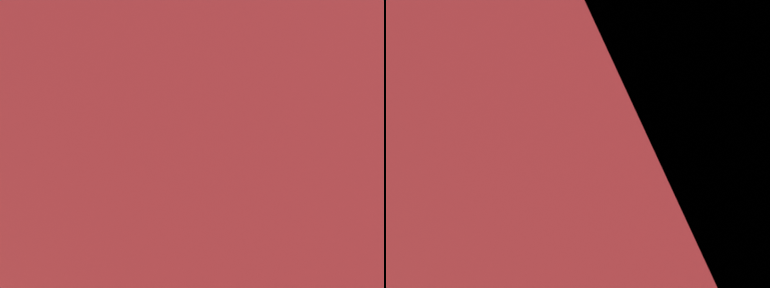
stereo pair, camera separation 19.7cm
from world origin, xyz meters
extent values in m
plane|color=brown|center=(0.00, 0.00, 0.00)|extent=(12.00, 12.00, 0.00)
cube|color=silver|center=(-1.39, 2.11, 0.72)|extent=(1.91, 0.28, 0.56)
ellipsoid|color=white|center=(-1.41, 1.76, 0.58)|extent=(0.40, 0.14, 0.28)
ellipsoid|color=#DB4C6B|center=(-0.96, 1.73, 0.58)|extent=(0.42, 0.21, 0.28)
cube|color=tan|center=(-0.27, 0.61, 0.26)|extent=(0.75, 0.75, 0.32)
cube|color=tan|center=(-0.31, 0.33, 0.64)|extent=(0.67, 0.23, 0.45)
cube|color=tan|center=(0.02, 0.57, 0.51)|extent=(0.18, 0.57, 0.18)
cube|color=tan|center=(-0.55, 0.65, 0.51)|extent=(0.18, 0.57, 0.18)
cylinder|color=#3F2819|center=(0.03, 0.83, 0.05)|extent=(0.05, 0.05, 0.10)
cylinder|color=#3F2819|center=(-0.49, 0.91, 0.05)|extent=(0.05, 0.05, 0.10)
cylinder|color=#3F2819|center=(-0.04, 0.31, 0.05)|extent=(0.05, 0.05, 0.10)
cylinder|color=#3F2819|center=(-0.57, 0.39, 0.05)|extent=(0.05, 0.05, 0.10)
cube|color=black|center=(-1.61, 0.33, 0.28)|extent=(0.05, 0.05, 0.55)
cube|color=black|center=(-1.61, 0.91, 0.28)|extent=(0.05, 0.05, 0.55)
cube|color=olive|center=(0.09, 1.13, 0.46)|extent=(0.56, 0.44, 0.03)
cylinder|color=olive|center=(-0.16, 0.94, 0.22)|extent=(0.03, 0.03, 0.45)
cylinder|color=olive|center=(0.34, 0.94, 0.22)|extent=(0.03, 0.03, 0.45)
cylinder|color=olive|center=(-0.16, 1.32, 0.22)|extent=(0.03, 0.03, 0.45)
cylinder|color=olive|center=(0.34, 1.32, 0.22)|extent=(0.03, 0.03, 0.45)
cube|color=silver|center=(0.09, 1.13, 0.49)|extent=(0.33, 0.23, 0.02)
cube|color=silver|center=(0.09, 1.24, 0.59)|extent=(0.32, 0.08, 0.20)
cube|color=brown|center=(0.49, -0.26, 0.22)|extent=(0.44, 0.44, 0.44)
cube|color=silver|center=(0.49, -0.26, 0.46)|extent=(0.45, 0.45, 0.04)
cube|color=#595960|center=(0.49, -0.25, 0.49)|extent=(0.24, 0.21, 0.03)
cube|color=gold|center=(0.48, -0.27, 0.52)|extent=(0.22, 0.19, 0.02)
cube|color=orange|center=(0.50, -0.25, 0.54)|extent=(0.19, 0.15, 0.02)
cube|color=#338C4C|center=(0.48, -0.25, 0.57)|extent=(0.22, 0.18, 0.03)
cube|color=#2D72B2|center=(0.50, -0.25, 0.59)|extent=(0.20, 0.19, 0.02)
cube|color=#994C8C|center=(0.50, -0.25, 0.62)|extent=(0.24, 0.21, 0.02)
cylinder|color=yellow|center=(0.46, -0.29, 0.67)|extent=(0.08, 0.08, 0.10)
cube|color=#262628|center=(0.59, -0.34, 0.49)|extent=(0.10, 0.17, 0.02)
cube|color=tan|center=(1.15, -0.40, 0.32)|extent=(0.40, 0.40, 0.08)
cylinder|color=#262628|center=(0.98, -0.57, 0.14)|extent=(0.02, 0.02, 0.28)
cylinder|color=#262628|center=(1.32, -0.57, 0.14)|extent=(0.02, 0.02, 0.28)
cylinder|color=#262628|center=(0.98, -0.23, 0.14)|extent=(0.02, 0.02, 0.28)
cylinder|color=#262628|center=(1.32, -0.23, 0.14)|extent=(0.02, 0.02, 0.28)
cylinder|color=beige|center=(1.05, 1.03, 0.01)|extent=(1.13, 1.13, 0.01)
cylinder|color=silver|center=(1.98, -0.16, 0.03)|extent=(0.20, 0.20, 0.05)
cylinder|color=teal|center=(2.34, -0.18, 0.03)|extent=(0.20, 0.20, 0.05)
cylinder|color=brown|center=(2.32, 0.87, 0.11)|extent=(0.20, 0.20, 0.22)
sphere|color=#2D6B33|center=(2.32, 0.87, 0.38)|extent=(0.34, 0.34, 0.34)
camera|label=1|loc=(-1.84, 3.45, 1.84)|focal=33.72mm
camera|label=2|loc=(-2.00, 3.34, 1.84)|focal=33.72mm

